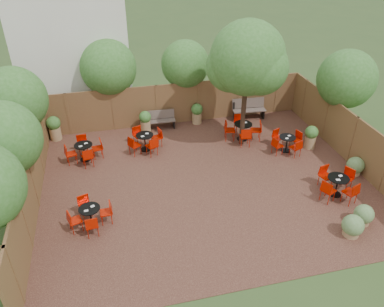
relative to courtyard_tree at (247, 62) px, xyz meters
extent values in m
plane|color=#354F23|center=(-2.25, -2.36, -3.68)|extent=(80.00, 80.00, 0.00)
cube|color=#3C2018|center=(-2.25, -2.36, -3.67)|extent=(12.00, 10.00, 0.02)
cube|color=brown|center=(-2.25, 2.64, -2.68)|extent=(12.00, 0.08, 2.00)
cube|color=brown|center=(-8.25, -2.36, -2.68)|extent=(0.08, 10.00, 2.00)
cube|color=brown|center=(3.75, -2.36, -2.68)|extent=(0.08, 10.00, 2.00)
cube|color=silver|center=(-6.75, 5.64, 0.32)|extent=(5.00, 4.00, 8.00)
sphere|color=#316821|center=(-8.85, 0.64, -0.94)|extent=(2.47, 2.47, 2.47)
sphere|color=#316821|center=(-8.75, -2.36, -0.97)|extent=(2.38, 2.38, 2.38)
sphere|color=#316821|center=(-5.25, 3.34, -0.93)|extent=(2.51, 2.51, 2.51)
sphere|color=#316821|center=(-1.75, 3.24, -1.01)|extent=(2.24, 2.24, 2.24)
sphere|color=#316821|center=(1.25, 3.44, -0.94)|extent=(2.50, 2.50, 2.50)
sphere|color=#316821|center=(4.35, -0.36, -0.95)|extent=(2.45, 2.45, 2.45)
cylinder|color=black|center=(0.01, 0.01, -1.65)|extent=(0.25, 0.25, 4.02)
sphere|color=#316821|center=(0.01, 0.01, 0.16)|extent=(2.95, 2.95, 2.95)
sphere|color=#316821|center=(-0.49, 0.41, -0.29)|extent=(2.07, 2.07, 2.07)
sphere|color=#316821|center=(0.41, -0.39, -0.12)|extent=(2.16, 2.16, 2.16)
cube|color=brown|center=(-3.20, 2.19, -3.27)|extent=(1.40, 0.45, 0.05)
cube|color=brown|center=(-3.20, 2.37, -3.02)|extent=(1.39, 0.14, 0.42)
cube|color=black|center=(-3.83, 2.19, -3.48)|extent=(0.07, 0.42, 0.37)
cube|color=black|center=(-2.57, 2.19, -3.48)|extent=(0.07, 0.42, 0.37)
cube|color=brown|center=(1.18, 2.19, -3.21)|extent=(1.63, 0.61, 0.05)
cube|color=brown|center=(1.18, 2.40, -2.92)|extent=(1.60, 0.25, 0.48)
cube|color=black|center=(0.46, 2.19, -3.45)|extent=(0.10, 0.48, 0.43)
cube|color=black|center=(1.91, 2.19, -3.45)|extent=(0.10, 0.48, 0.43)
cylinder|color=black|center=(0.17, 0.32, -3.65)|extent=(0.46, 0.46, 0.03)
cylinder|color=black|center=(0.17, 0.32, -3.28)|extent=(0.05, 0.05, 0.73)
cylinder|color=black|center=(0.17, 0.32, -2.90)|extent=(0.79, 0.79, 0.03)
cube|color=white|center=(0.30, 0.41, -2.88)|extent=(0.16, 0.13, 0.02)
cube|color=white|center=(0.07, 0.20, -2.88)|extent=(0.16, 0.13, 0.02)
cylinder|color=black|center=(-6.47, -3.79, -3.65)|extent=(0.39, 0.39, 0.03)
cylinder|color=black|center=(-6.47, -3.79, -3.33)|extent=(0.04, 0.04, 0.63)
cylinder|color=black|center=(-6.47, -3.79, -3.01)|extent=(0.68, 0.68, 0.03)
cube|color=white|center=(-6.36, -3.72, -2.99)|extent=(0.14, 0.11, 0.01)
cube|color=white|center=(-6.55, -3.90, -2.99)|extent=(0.14, 0.11, 0.01)
cylinder|color=black|center=(2.04, -4.23, -3.65)|extent=(0.43, 0.43, 0.03)
cylinder|color=black|center=(2.04, -4.23, -3.30)|extent=(0.05, 0.05, 0.69)
cylinder|color=black|center=(2.04, -4.23, -2.95)|extent=(0.75, 0.75, 0.03)
cube|color=white|center=(2.16, -4.15, -2.93)|extent=(0.16, 0.13, 0.01)
cube|color=white|center=(1.94, -4.35, -2.93)|extent=(0.16, 0.13, 0.01)
cylinder|color=black|center=(1.64, -1.05, -3.65)|extent=(0.40, 0.40, 0.03)
cylinder|color=black|center=(1.64, -1.05, -3.33)|extent=(0.05, 0.05, 0.63)
cylinder|color=black|center=(1.64, -1.05, -3.01)|extent=(0.69, 0.69, 0.03)
cube|color=white|center=(1.74, -0.98, -2.99)|extent=(0.14, 0.12, 0.01)
cube|color=white|center=(1.55, -1.16, -2.99)|extent=(0.14, 0.12, 0.01)
cylinder|color=black|center=(-4.15, 0.44, -3.65)|extent=(0.43, 0.43, 0.03)
cylinder|color=black|center=(-4.15, 0.44, -3.31)|extent=(0.05, 0.05, 0.68)
cylinder|color=black|center=(-4.15, 0.44, -2.96)|extent=(0.74, 0.74, 0.03)
cube|color=white|center=(-4.03, 0.52, -2.94)|extent=(0.16, 0.14, 0.01)
cube|color=white|center=(-4.25, 0.33, -2.94)|extent=(0.16, 0.14, 0.01)
cylinder|color=black|center=(-6.65, 0.23, -3.65)|extent=(0.42, 0.42, 0.03)
cylinder|color=black|center=(-6.65, 0.23, -3.31)|extent=(0.05, 0.05, 0.67)
cylinder|color=black|center=(-6.65, 0.23, -2.97)|extent=(0.73, 0.73, 0.03)
cube|color=white|center=(-6.53, 0.31, -2.94)|extent=(0.15, 0.13, 0.01)
cube|color=white|center=(-6.75, 0.11, -2.94)|extent=(0.15, 0.13, 0.01)
cylinder|color=#99774C|center=(-3.91, 2.08, -3.40)|extent=(0.46, 0.46, 0.53)
sphere|color=#316821|center=(-3.91, 2.08, -2.93)|extent=(0.55, 0.55, 0.55)
cylinder|color=#99774C|center=(-1.41, 2.34, -3.41)|extent=(0.45, 0.45, 0.52)
sphere|color=#316821|center=(-1.41, 2.34, -2.94)|extent=(0.54, 0.54, 0.54)
cylinder|color=#99774C|center=(-7.90, 2.28, -3.38)|extent=(0.50, 0.50, 0.58)
sphere|color=#316821|center=(-7.90, 2.28, -2.86)|extent=(0.61, 0.61, 0.61)
cylinder|color=#99774C|center=(2.74, -1.02, -3.40)|extent=(0.46, 0.46, 0.53)
sphere|color=#316821|center=(2.74, -1.02, -2.93)|extent=(0.55, 0.55, 0.55)
cylinder|color=#99774C|center=(2.07, -5.78, -3.56)|extent=(0.46, 0.46, 0.21)
sphere|color=#54783E|center=(2.07, -5.78, -3.30)|extent=(0.63, 0.63, 0.63)
cylinder|color=#99774C|center=(1.41, -6.17, -3.55)|extent=(0.49, 0.49, 0.22)
sphere|color=#54783E|center=(1.41, -6.17, -3.27)|extent=(0.67, 0.67, 0.67)
cylinder|color=#99774C|center=(3.45, -3.24, -3.55)|extent=(0.49, 0.49, 0.22)
sphere|color=#54783E|center=(3.45, -3.24, -3.28)|extent=(0.66, 0.66, 0.66)
camera|label=1|loc=(-5.49, -13.57, 4.82)|focal=35.71mm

